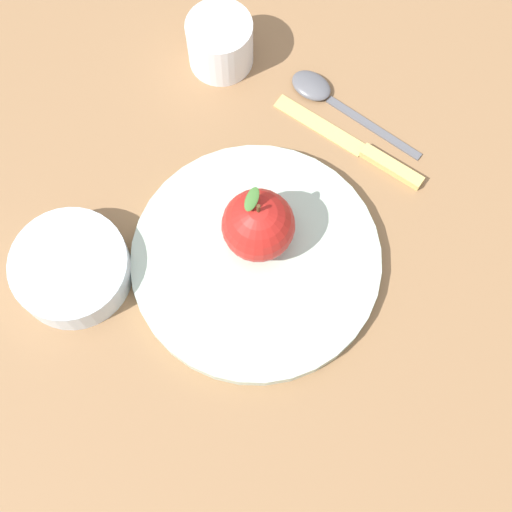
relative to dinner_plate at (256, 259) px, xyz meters
name	(u,v)px	position (x,y,z in m)	size (l,w,h in m)	color
ground_plane	(262,249)	(0.01, -0.01, -0.01)	(2.40, 2.40, 0.00)	olive
dinner_plate	(256,259)	(0.00, 0.00, 0.00)	(0.26, 0.26, 0.02)	#B2C6B2
apple	(256,227)	(0.01, -0.01, 0.04)	(0.07, 0.07, 0.09)	#B21E19
side_bowl	(71,267)	(0.10, 0.16, 0.01)	(0.12, 0.12, 0.04)	silver
cup	(220,41)	(0.22, -0.12, 0.03)	(0.07, 0.07, 0.06)	white
knife	(361,149)	(0.03, -0.17, -0.01)	(0.18, 0.07, 0.01)	#D8B766
spoon	(325,95)	(0.11, -0.18, 0.00)	(0.17, 0.07, 0.01)	#59595E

